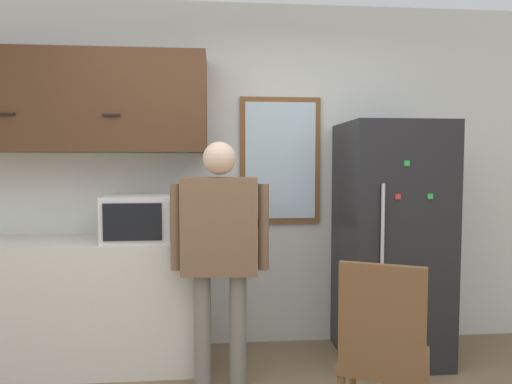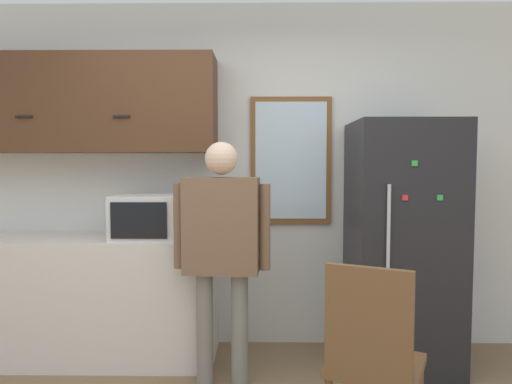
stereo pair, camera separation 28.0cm
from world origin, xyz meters
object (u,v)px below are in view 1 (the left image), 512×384
object	(u,v)px
microwave	(145,218)
chair	(383,350)
person	(220,239)
refrigerator	(390,241)

from	to	relation	value
microwave	chair	size ratio (longest dim) A/B	0.55
microwave	person	bearing A→B (deg)	-32.71
person	refrigerator	size ratio (longest dim) A/B	0.91
microwave	chair	bearing A→B (deg)	-40.83
person	refrigerator	bearing A→B (deg)	20.17
refrigerator	chair	bearing A→B (deg)	-112.81
microwave	person	world-z (taller)	person
refrigerator	chair	size ratio (longest dim) A/B	1.77
refrigerator	chair	world-z (taller)	refrigerator
microwave	refrigerator	bearing A→B (deg)	0.83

